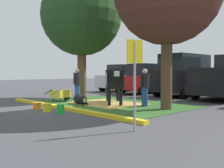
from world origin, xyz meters
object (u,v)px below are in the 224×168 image
(person_handler, at_px, (77,84))
(person_visitor_near, at_px, (145,86))
(shade_tree_left, at_px, (82,16))
(bucket_orange, at_px, (37,106))
(calf_lying, at_px, (80,99))
(bucket_yellow, at_px, (47,107))
(hatchback_white, at_px, (124,78))
(cow_holstein, at_px, (114,79))
(wheelbarrow, at_px, (61,94))
(parking_sign, at_px, (135,67))
(bucket_green, at_px, (60,109))
(suv_black, at_px, (185,75))
(sedan_red, at_px, (146,79))

(person_handler, height_order, person_visitor_near, person_handler)
(shade_tree_left, relative_size, person_handler, 4.09)
(bucket_orange, bearing_deg, calf_lying, 92.41)
(bucket_orange, bearing_deg, bucket_yellow, -2.31)
(person_visitor_near, distance_m, hatchback_white, 9.14)
(cow_holstein, distance_m, wheelbarrow, 2.89)
(shade_tree_left, distance_m, bucket_yellow, 6.45)
(bucket_orange, height_order, bucket_yellow, bucket_yellow)
(shade_tree_left, distance_m, parking_sign, 8.67)
(hatchback_white, bearing_deg, bucket_green, -57.26)
(bucket_green, bearing_deg, bucket_orange, -177.30)
(calf_lying, xyz_separation_m, suv_black, (0.95, 7.17, 1.03))
(wheelbarrow, height_order, sedan_red, sedan_red)
(calf_lying, bearing_deg, suv_black, 82.44)
(person_handler, relative_size, suv_black, 0.35)
(person_handler, distance_m, suv_black, 6.85)
(shade_tree_left, relative_size, person_visitor_near, 4.22)
(calf_lying, height_order, wheelbarrow, wheelbarrow)
(cow_holstein, bearing_deg, person_visitor_near, 15.81)
(bucket_orange, bearing_deg, bucket_green, 2.70)
(hatchback_white, height_order, sedan_red, same)
(person_handler, relative_size, sedan_red, 0.37)
(person_handler, relative_size, bucket_yellow, 4.87)
(shade_tree_left, height_order, hatchback_white, shade_tree_left)
(sedan_red, bearing_deg, bucket_orange, -77.45)
(calf_lying, relative_size, bucket_green, 4.04)
(bucket_yellow, distance_m, hatchback_white, 11.10)
(person_visitor_near, distance_m, bucket_yellow, 4.07)
(shade_tree_left, xyz_separation_m, person_handler, (0.94, -0.99, -3.61))
(cow_holstein, xyz_separation_m, person_handler, (-2.08, -0.51, -0.26))
(person_visitor_near, height_order, wheelbarrow, person_visitor_near)
(parking_sign, distance_m, bucket_orange, 5.31)
(shade_tree_left, distance_m, wheelbarrow, 4.44)
(calf_lying, relative_size, suv_black, 0.29)
(person_handler, xyz_separation_m, suv_black, (2.03, 6.53, 0.39))
(person_handler, xyz_separation_m, person_visitor_near, (3.52, 0.92, -0.03))
(suv_black, bearing_deg, hatchback_white, 176.43)
(calf_lying, relative_size, hatchback_white, 0.30)
(calf_lying, xyz_separation_m, sedan_red, (-1.95, 7.04, 0.75))
(cow_holstein, relative_size, bucket_orange, 8.16)
(wheelbarrow, xyz_separation_m, suv_black, (2.49, 7.17, 0.88))
(person_handler, height_order, suv_black, suv_black)
(bucket_green, xyz_separation_m, sedan_red, (-3.61, 9.08, 0.81))
(cow_holstein, distance_m, person_handler, 2.16)
(bucket_orange, xyz_separation_m, bucket_green, (1.57, 0.07, 0.03))
(calf_lying, height_order, bucket_orange, calf_lying)
(hatchback_white, xyz_separation_m, sedan_red, (2.53, -0.47, 0.00))
(cow_holstein, bearing_deg, bucket_green, -78.46)
(cow_holstein, distance_m, calf_lying, 1.77)
(person_handler, bearing_deg, calf_lying, -30.84)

